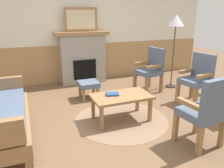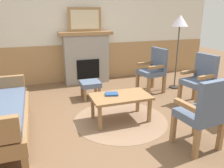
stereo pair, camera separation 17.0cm
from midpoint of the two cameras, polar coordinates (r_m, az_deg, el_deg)
name	(u,v)px [view 1 (the left image)]	position (r m, az deg, el deg)	size (l,w,h in m)	color
ground_plane	(120,121)	(3.76, 0.69, -9.56)	(14.00, 14.00, 0.00)	brown
wall_back	(79,29)	(5.83, -9.28, 13.57)	(7.20, 0.14, 2.70)	silver
fireplace	(83,57)	(5.68, -8.39, 6.79)	(1.30, 0.44, 1.28)	gray
framed_picture	(81,19)	(5.58, -8.82, 15.96)	(0.80, 0.04, 0.56)	olive
coffee_table	(121,98)	(3.66, 1.07, -3.70)	(0.96, 0.56, 0.44)	olive
round_rug	(121,119)	(3.82, 1.03, -9.04)	(1.57, 1.57, 0.01)	#896B51
book_on_table	(112,94)	(3.65, -1.25, -2.57)	(0.21, 0.16, 0.03)	navy
footstool	(89,85)	(4.66, -7.05, -0.32)	(0.40, 0.40, 0.36)	olive
armchair_near_fireplace	(198,77)	(4.61, 20.04, 1.79)	(0.56, 0.56, 0.98)	olive
armchair_by_window_left	(151,68)	(5.08, 9.00, 4.10)	(0.55, 0.55, 0.98)	olive
armchair_front_left	(206,109)	(3.10, 21.34, -6.07)	(0.53, 0.53, 0.98)	olive
floor_lamp_by_chairs	(176,25)	(5.33, 15.08, 14.31)	(0.36, 0.36, 1.68)	#332D28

